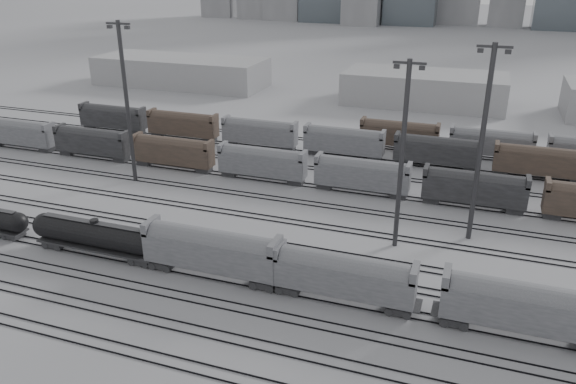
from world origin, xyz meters
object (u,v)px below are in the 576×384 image
(tank_car_b, at_px, (96,235))
(hopper_car_b, at_px, (344,274))
(hopper_car_c, at_px, (527,306))
(light_mast_c, at_px, (402,153))
(hopper_car_a, at_px, (211,249))

(tank_car_b, distance_m, hopper_car_b, 31.77)
(hopper_car_b, bearing_deg, hopper_car_c, 0.00)
(hopper_car_b, distance_m, light_mast_c, 17.89)
(tank_car_b, height_order, hopper_car_a, hopper_car_a)
(hopper_car_c, height_order, light_mast_c, light_mast_c)
(tank_car_b, bearing_deg, hopper_car_a, 0.00)
(hopper_car_b, bearing_deg, hopper_car_a, 180.00)
(tank_car_b, bearing_deg, light_mast_c, 23.11)
(tank_car_b, relative_size, hopper_car_c, 1.16)
(hopper_car_b, distance_m, hopper_car_c, 18.26)
(light_mast_c, bearing_deg, hopper_car_b, -102.07)
(hopper_car_b, relative_size, hopper_car_c, 0.95)
(tank_car_b, distance_m, light_mast_c, 39.32)
(hopper_car_a, relative_size, hopper_car_c, 1.02)
(hopper_car_a, bearing_deg, light_mast_c, 38.26)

